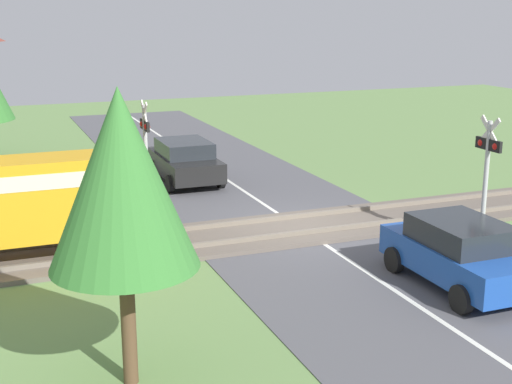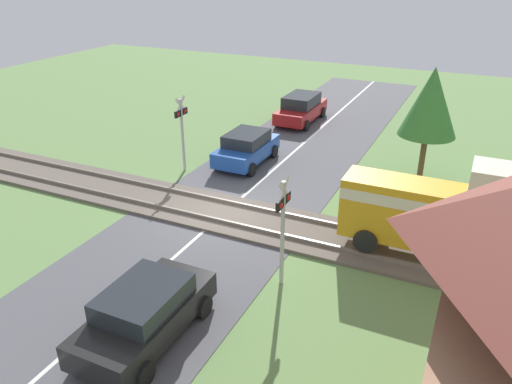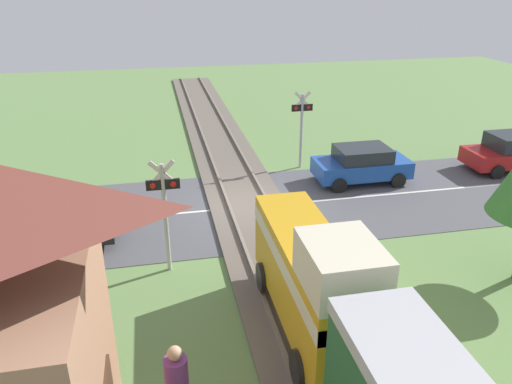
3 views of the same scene
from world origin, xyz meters
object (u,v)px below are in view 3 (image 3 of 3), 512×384
Objects in this scene: car_far_side at (48,224)px; crossing_signal_west_approach at (302,120)px; car_near_crossing at (362,164)px; crossing_signal_east_approach at (164,202)px.

crossing_signal_west_approach is (-9.55, -5.01, 1.36)m from car_far_side.
car_near_crossing reaches higher than car_far_side.
car_near_crossing is 3.17m from crossing_signal_west_approach.
crossing_signal_west_approach and crossing_signal_east_approach have the same top height.
crossing_signal_west_approach is 1.00× the size of crossing_signal_east_approach.
car_far_side is at bearing 27.68° from crossing_signal_west_approach.
car_far_side is (11.47, 2.88, -0.01)m from car_near_crossing.
crossing_signal_east_approach is (-3.54, 2.13, 1.36)m from car_far_side.
car_near_crossing is 11.83m from car_far_side.
car_near_crossing is at bearing -147.71° from crossing_signal_east_approach.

